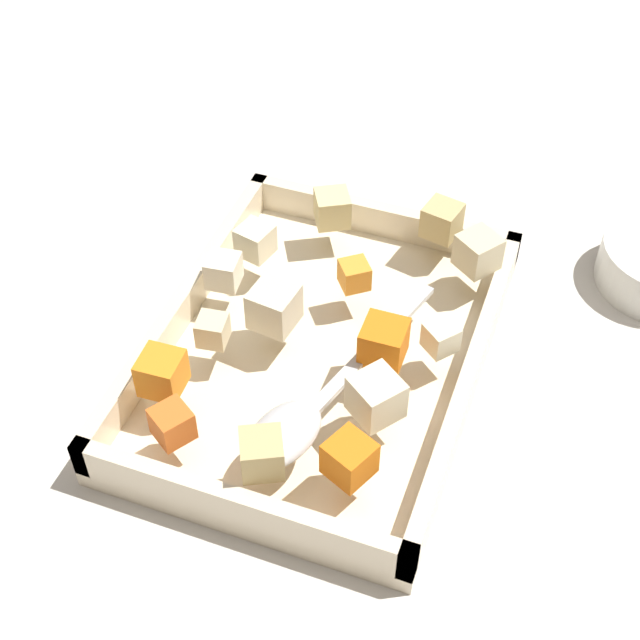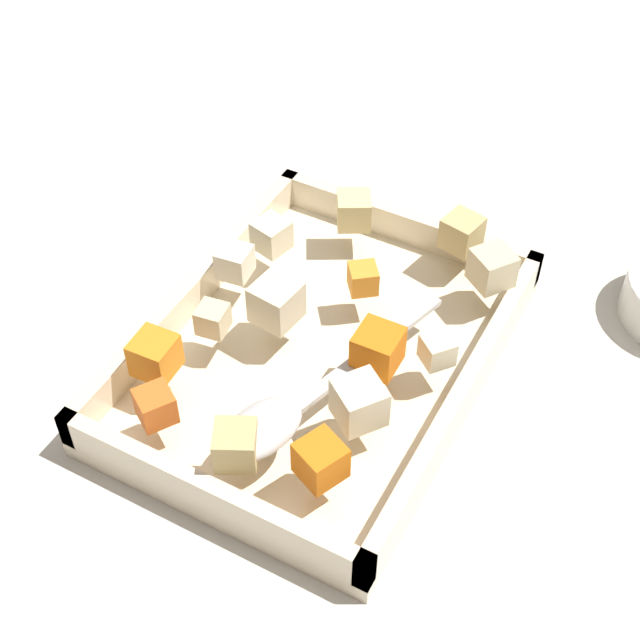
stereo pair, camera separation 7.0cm
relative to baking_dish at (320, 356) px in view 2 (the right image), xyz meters
name	(u,v)px [view 2 (the right image)]	position (x,y,z in m)	size (l,w,h in m)	color
ground_plane	(308,374)	(0.01, -0.01, -0.01)	(4.00, 4.00, 0.00)	beige
baking_dish	(320,356)	(0.00, 0.00, 0.00)	(0.33, 0.25, 0.05)	beige
carrot_chunk_heap_top	(363,279)	(-0.06, 0.01, 0.04)	(0.02, 0.02, 0.02)	orange
carrot_chunk_front_center	(155,406)	(0.13, -0.06, 0.04)	(0.02, 0.02, 0.02)	orange
carrot_chunk_under_handle	(321,460)	(0.12, 0.06, 0.05)	(0.03, 0.03, 0.03)	orange
carrot_chunk_near_left	(379,347)	(0.01, 0.05, 0.05)	(0.03, 0.03, 0.03)	orange
carrot_chunk_center	(155,355)	(0.09, -0.09, 0.05)	(0.03, 0.03, 0.03)	orange
potato_chunk_back_center	(213,319)	(0.04, -0.07, 0.04)	(0.02, 0.02, 0.02)	beige
potato_chunk_mid_right	(462,232)	(-0.14, 0.06, 0.05)	(0.03, 0.03, 0.03)	tan
potato_chunk_near_spoon	(492,268)	(-0.11, 0.10, 0.05)	(0.03, 0.03, 0.03)	beige
potato_chunk_rim_edge	(236,445)	(0.13, 0.01, 0.05)	(0.03, 0.03, 0.03)	tan
potato_chunk_heap_side	(359,402)	(0.06, 0.07, 0.05)	(0.03, 0.03, 0.03)	beige
potato_chunk_corner_sw	(271,235)	(-0.07, -0.08, 0.05)	(0.03, 0.03, 0.03)	beige
potato_chunk_near_right	(437,350)	(-0.01, 0.09, 0.04)	(0.02, 0.02, 0.02)	beige
potato_chunk_corner_nw	(354,210)	(-0.13, -0.04, 0.05)	(0.03, 0.03, 0.03)	#E0CC89
parsnip_chunk_far_left	(235,262)	(-0.02, -0.09, 0.04)	(0.03, 0.03, 0.03)	silver
parsnip_chunk_far_right	(276,302)	(0.00, -0.04, 0.05)	(0.03, 0.03, 0.03)	beige
serving_spoon	(276,418)	(0.10, 0.02, 0.04)	(0.22, 0.09, 0.02)	silver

